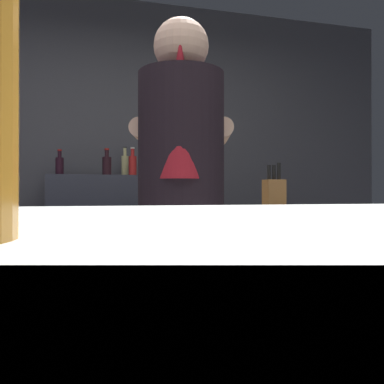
% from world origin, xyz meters
% --- Properties ---
extents(wall_back, '(5.20, 0.10, 2.70)m').
position_xyz_m(wall_back, '(0.00, 2.20, 1.35)').
color(wall_back, '#47474D').
rests_on(wall_back, ground).
extents(prep_counter, '(2.10, 0.60, 0.91)m').
position_xyz_m(prep_counter, '(0.35, 0.66, 0.45)').
color(prep_counter, '#4B4129').
rests_on(prep_counter, ground).
extents(back_shelf, '(0.77, 0.36, 1.18)m').
position_xyz_m(back_shelf, '(-0.10, 1.92, 0.59)').
color(back_shelf, '#333542').
rests_on(back_shelf, ground).
extents(bartender, '(0.49, 0.55, 1.73)m').
position_xyz_m(bartender, '(0.15, 0.20, 1.01)').
color(bartender, '#262E3E').
rests_on(bartender, ground).
extents(knife_block, '(0.10, 0.08, 0.29)m').
position_xyz_m(knife_block, '(0.73, 0.56, 1.02)').
color(knife_block, '#8E5E33').
rests_on(knife_block, prep_counter).
extents(mixing_bowl, '(0.21, 0.21, 0.06)m').
position_xyz_m(mixing_bowl, '(-0.39, 0.61, 0.94)').
color(mixing_bowl, slate).
rests_on(mixing_bowl, prep_counter).
extents(chefs_knife, '(0.24, 0.07, 0.01)m').
position_xyz_m(chefs_knife, '(0.43, 0.61, 0.91)').
color(chefs_knife, silver).
rests_on(chefs_knife, prep_counter).
extents(bottle_vinegar, '(0.06, 0.06, 0.24)m').
position_xyz_m(bottle_vinegar, '(0.12, 2.01, 1.27)').
color(bottle_vinegar, '#D8D188').
rests_on(bottle_vinegar, back_shelf).
extents(bottle_olive_oil, '(0.07, 0.07, 0.20)m').
position_xyz_m(bottle_olive_oil, '(-0.04, 1.83, 1.26)').
color(bottle_olive_oil, black).
rests_on(bottle_olive_oil, back_shelf).
extents(bottle_hot_sauce, '(0.06, 0.06, 0.22)m').
position_xyz_m(bottle_hot_sauce, '(0.16, 1.88, 1.27)').
color(bottle_hot_sauce, red).
rests_on(bottle_hot_sauce, back_shelf).
extents(bottle_soy, '(0.06, 0.06, 0.20)m').
position_xyz_m(bottle_soy, '(-0.39, 1.94, 1.26)').
color(bottle_soy, black).
rests_on(bottle_soy, back_shelf).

